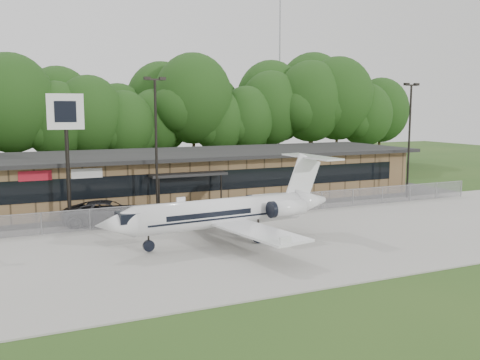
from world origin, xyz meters
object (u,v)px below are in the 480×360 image
suv (108,213)px  pole_sign (66,126)px  business_jet (229,213)px  terminal (189,175)px

suv → pole_sign: (-2.54, 0.21, 6.06)m
business_jet → terminal: bearing=75.1°
terminal → suv: (-8.50, -7.35, -1.33)m
terminal → business_jet: 15.70m
pole_sign → terminal: bearing=40.0°
terminal → pole_sign: (-11.04, -7.15, 4.72)m
pole_sign → business_jet: bearing=-38.2°
terminal → business_jet: bearing=-100.4°
terminal → pole_sign: size_ratio=4.54×
pole_sign → suv: bearing=2.5°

